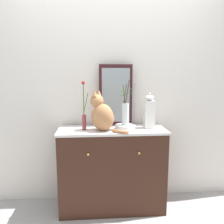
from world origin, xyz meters
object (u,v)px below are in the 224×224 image
object	(u,v)px
bowl_porcelain	(125,127)
sideboard	(112,169)
jar_lidded_porcelain	(149,112)
vase_slim_green	(84,115)
vase_glass_clear	(125,111)
cat_sitting	(102,114)
mirror_leaning	(116,95)

from	to	relation	value
bowl_porcelain	sideboard	bearing A→B (deg)	169.99
bowl_porcelain	jar_lidded_porcelain	bearing A→B (deg)	11.48
vase_slim_green	jar_lidded_porcelain	size ratio (longest dim) A/B	1.34
sideboard	vase_slim_green	world-z (taller)	vase_slim_green
vase_glass_clear	jar_lidded_porcelain	world-z (taller)	vase_glass_clear
cat_sitting	mirror_leaning	bearing A→B (deg)	55.18
vase_slim_green	mirror_leaning	bearing A→B (deg)	30.44
cat_sitting	vase_slim_green	world-z (taller)	vase_slim_green
sideboard	cat_sitting	distance (m)	0.62
mirror_leaning	vase_glass_clear	world-z (taller)	mirror_leaning
vase_slim_green	jar_lidded_porcelain	bearing A→B (deg)	3.60
jar_lidded_porcelain	sideboard	bearing A→B (deg)	-175.78
sideboard	vase_glass_clear	distance (m)	0.65
vase_glass_clear	sideboard	bearing A→B (deg)	170.62
vase_slim_green	jar_lidded_porcelain	xyz separation A→B (m)	(0.69, 0.04, 0.02)
mirror_leaning	jar_lidded_porcelain	xyz separation A→B (m)	(0.34, -0.16, -0.17)
sideboard	jar_lidded_porcelain	xyz separation A→B (m)	(0.40, 0.03, 0.61)
cat_sitting	vase_slim_green	distance (m)	0.18
cat_sitting	vase_glass_clear	size ratio (longest dim) A/B	0.88
mirror_leaning	vase_slim_green	xyz separation A→B (m)	(-0.34, -0.20, -0.18)
mirror_leaning	bowl_porcelain	distance (m)	0.39
cat_sitting	jar_lidded_porcelain	xyz separation A→B (m)	(0.51, 0.08, 0.00)
mirror_leaning	vase_glass_clear	size ratio (longest dim) A/B	1.45
sideboard	vase_slim_green	bearing A→B (deg)	-177.27
vase_slim_green	vase_glass_clear	world-z (taller)	vase_glass_clear
mirror_leaning	bowl_porcelain	size ratio (longest dim) A/B	3.20
mirror_leaning	vase_glass_clear	distance (m)	0.27
vase_glass_clear	jar_lidded_porcelain	distance (m)	0.27
mirror_leaning	vase_slim_green	bearing A→B (deg)	-149.56
cat_sitting	jar_lidded_porcelain	bearing A→B (deg)	8.67
cat_sitting	vase_glass_clear	distance (m)	0.25
vase_glass_clear	jar_lidded_porcelain	bearing A→B (deg)	11.23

